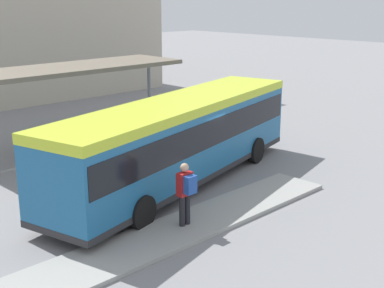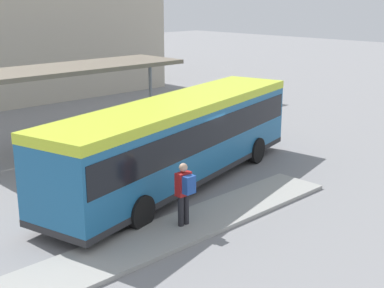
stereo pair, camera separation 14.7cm
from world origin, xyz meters
name	(u,v)px [view 1 (the left image)]	position (x,y,z in m)	size (l,w,h in m)	color
ground_plane	(180,184)	(0.00, 0.00, 0.00)	(120.00, 120.00, 0.00)	gray
curb_island	(189,226)	(-2.34, -2.85, 0.06)	(10.94, 1.80, 0.12)	#9E9E99
city_bus	(180,136)	(0.01, 0.00, 1.74)	(12.11, 5.09, 2.96)	#1E6093
pedestrian_waiting	(186,190)	(-2.45, -2.84, 1.16)	(0.44, 0.46, 1.81)	#232328
bicycle_yellow	(249,117)	(8.67, 4.06, 0.36)	(0.48, 1.67, 0.72)	black
bicycle_blue	(238,114)	(8.84, 4.92, 0.39)	(0.48, 1.80, 0.77)	black
station_shelter	(73,69)	(0.05, 6.49, 3.38)	(9.60, 3.08, 3.52)	#706656
potted_planter_near_shelter	(184,128)	(3.93, 3.90, 0.63)	(0.69, 0.69, 1.20)	slate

